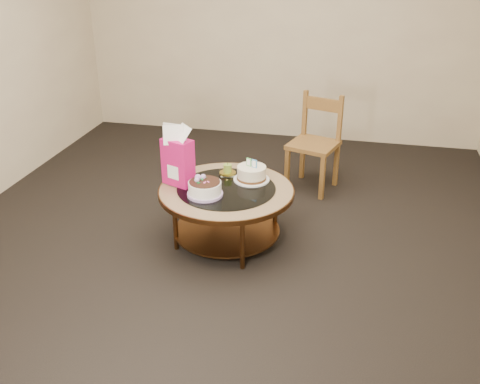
% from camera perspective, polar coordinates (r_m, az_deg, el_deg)
% --- Properties ---
extents(ground, '(5.00, 5.00, 0.00)m').
position_cam_1_polar(ground, '(4.21, -1.40, -5.19)').
color(ground, black).
rests_on(ground, ground).
extents(room_walls, '(4.52, 5.02, 2.61)m').
position_cam_1_polar(room_walls, '(3.66, -1.67, 15.95)').
color(room_walls, beige).
rests_on(room_walls, ground).
extents(coffee_table, '(1.02, 1.02, 0.46)m').
position_cam_1_polar(coffee_table, '(4.03, -1.46, -0.58)').
color(coffee_table, '#573318').
rests_on(coffee_table, ground).
extents(decorated_cake, '(0.26, 0.26, 0.15)m').
position_cam_1_polar(decorated_cake, '(3.87, -3.78, 0.32)').
color(decorated_cake, '#AB8BC4').
rests_on(decorated_cake, coffee_table).
extents(cream_cake, '(0.28, 0.28, 0.18)m').
position_cam_1_polar(cream_cake, '(4.10, 1.24, 1.98)').
color(cream_cake, white).
rests_on(cream_cake, coffee_table).
extents(gift_bag, '(0.26, 0.23, 0.46)m').
position_cam_1_polar(gift_bag, '(4.00, -6.66, 3.85)').
color(gift_bag, '#D7145F').
rests_on(gift_bag, coffee_table).
extents(pillar_candle, '(0.13, 0.13, 0.10)m').
position_cam_1_polar(pillar_candle, '(4.20, -1.33, 2.25)').
color(pillar_candle, '#DFCB5C').
rests_on(pillar_candle, coffee_table).
extents(dining_chair, '(0.51, 0.51, 0.87)m').
position_cam_1_polar(dining_chair, '(4.97, 8.01, 5.25)').
color(dining_chair, brown).
rests_on(dining_chair, ground).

